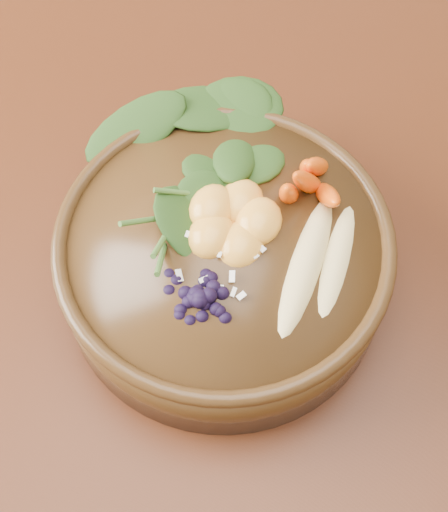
{
  "coord_description": "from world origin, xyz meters",
  "views": [
    {
      "loc": [
        0.07,
        -0.29,
        1.32
      ],
      "look_at": [
        -0.04,
        -0.02,
        0.8
      ],
      "focal_mm": 50.0,
      "sensor_mm": 36.0,
      "label": 1
    }
  ],
  "objects": [
    {
      "name": "dining_table",
      "position": [
        0.0,
        0.0,
        0.66
      ],
      "size": [
        1.6,
        0.9,
        0.75
      ],
      "color": "#331C0C",
      "rests_on": "ground"
    },
    {
      "name": "stoneware_bowl",
      "position": [
        -0.04,
        -0.02,
        0.79
      ],
      "size": [
        0.29,
        0.29,
        0.08
      ],
      "primitive_type": "cylinder",
      "rotation": [
        0.0,
        0.0,
        0.04
      ],
      "color": "#432A11",
      "rests_on": "dining_table"
    },
    {
      "name": "coconut_flakes",
      "position": [
        -0.04,
        -0.03,
        0.83
      ],
      "size": [
        0.09,
        0.07,
        0.01
      ],
      "primitive_type": null,
      "rotation": [
        0.0,
        0.0,
        0.04
      ],
      "color": "white",
      "rests_on": "stoneware_bowl"
    },
    {
      "name": "carrot_cluster",
      "position": [
        0.01,
        0.06,
        0.86
      ],
      "size": [
        0.06,
        0.06,
        0.08
      ],
      "primitive_type": null,
      "rotation": [
        0.0,
        0.0,
        0.04
      ],
      "color": "#FA540B",
      "rests_on": "stoneware_bowl"
    },
    {
      "name": "ground",
      "position": [
        0.0,
        0.0,
        0.0
      ],
      "size": [
        4.0,
        4.0,
        0.0
      ],
      "primitive_type": "plane",
      "color": "#381E0F",
      "rests_on": "ground"
    },
    {
      "name": "kale_heap",
      "position": [
        -0.08,
        0.04,
        0.85
      ],
      "size": [
        0.19,
        0.17,
        0.04
      ],
      "primitive_type": null,
      "rotation": [
        0.0,
        0.0,
        0.04
      ],
      "color": "#234116",
      "rests_on": "stoneware_bowl"
    },
    {
      "name": "blueberry_pile",
      "position": [
        -0.03,
        -0.07,
        0.84
      ],
      "size": [
        0.13,
        0.1,
        0.04
      ],
      "primitive_type": null,
      "rotation": [
        0.0,
        0.0,
        0.04
      ],
      "color": "black",
      "rests_on": "stoneware_bowl"
    },
    {
      "name": "mandarin_cluster",
      "position": [
        -0.04,
        0.0,
        0.84
      ],
      "size": [
        0.08,
        0.09,
        0.03
      ],
      "primitive_type": null,
      "rotation": [
        0.0,
        0.0,
        0.04
      ],
      "color": "gold",
      "rests_on": "stoneware_bowl"
    },
    {
      "name": "banana_halves",
      "position": [
        0.04,
        -0.01,
        0.84
      ],
      "size": [
        0.06,
        0.16,
        0.03
      ],
      "rotation": [
        0.0,
        0.0,
        0.04
      ],
      "color": "#E0CC84",
      "rests_on": "stoneware_bowl"
    }
  ]
}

